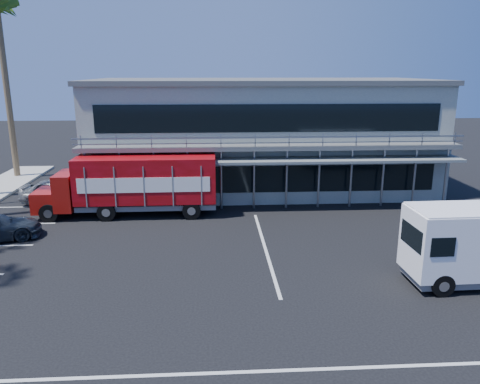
{
  "coord_description": "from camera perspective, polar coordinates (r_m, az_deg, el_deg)",
  "views": [
    {
      "loc": [
        -0.35,
        -16.94,
        7.91
      ],
      "look_at": [
        0.93,
        4.41,
        2.3
      ],
      "focal_mm": 35.0,
      "sensor_mm": 36.0,
      "label": 1
    }
  ],
  "objects": [
    {
      "name": "ground",
      "position": [
        18.7,
        -2.07,
        -10.34
      ],
      "size": [
        120.0,
        120.0,
        0.0
      ],
      "primitive_type": "plane",
      "color": "black",
      "rests_on": "ground"
    },
    {
      "name": "building",
      "position": [
        32.33,
        2.56,
        7.12
      ],
      "size": [
        22.4,
        12.0,
        7.3
      ],
      "color": "gray",
      "rests_on": "ground"
    },
    {
      "name": "red_truck",
      "position": [
        26.51,
        -12.74,
        1.06
      ],
      "size": [
        9.88,
        2.46,
        3.32
      ],
      "rotation": [
        0.0,
        0.0,
        0.01
      ],
      "color": "#9A120C",
      "rests_on": "ground"
    },
    {
      "name": "parked_car_e",
      "position": [
        30.07,
        -21.04,
        0.0
      ],
      "size": [
        4.86,
        2.48,
        1.58
      ],
      "primitive_type": "imported",
      "rotation": [
        0.0,
        0.0,
        1.43
      ],
      "color": "gray",
      "rests_on": "ground"
    }
  ]
}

